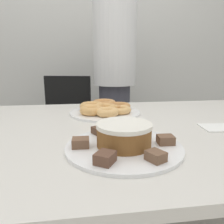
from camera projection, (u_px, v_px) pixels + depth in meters
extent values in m
cube|color=beige|center=(88.00, 30.00, 2.29)|extent=(8.00, 0.05, 2.60)
cube|color=silver|center=(105.00, 131.00, 0.87)|extent=(1.80, 1.02, 0.03)
cylinder|color=silver|center=(220.00, 156.00, 1.50)|extent=(0.06, 0.06, 0.70)
cylinder|color=#383842|center=(114.00, 131.00, 1.87)|extent=(0.25, 0.25, 0.80)
cylinder|color=silver|center=(115.00, 44.00, 1.71)|extent=(0.34, 0.34, 0.63)
cylinder|color=black|center=(65.00, 180.00, 1.84)|extent=(0.44, 0.44, 0.01)
cylinder|color=#262626|center=(64.00, 158.00, 1.79)|extent=(0.06, 0.06, 0.39)
cube|color=black|center=(62.00, 133.00, 1.74)|extent=(0.53, 0.53, 0.04)
cube|color=black|center=(68.00, 100.00, 1.89)|extent=(0.39, 0.12, 0.42)
cylinder|color=white|center=(124.00, 147.00, 0.66)|extent=(0.35, 0.35, 0.01)
cylinder|color=white|center=(105.00, 112.00, 1.10)|extent=(0.35, 0.35, 0.01)
cylinder|color=brown|center=(124.00, 136.00, 0.65)|extent=(0.16, 0.16, 0.06)
cylinder|color=white|center=(124.00, 125.00, 0.64)|extent=(0.17, 0.17, 0.01)
cube|color=brown|center=(166.00, 140.00, 0.66)|extent=(0.05, 0.04, 0.03)
cube|color=brown|center=(137.00, 130.00, 0.77)|extent=(0.07, 0.07, 0.02)
cube|color=#513828|center=(101.00, 131.00, 0.75)|extent=(0.07, 0.07, 0.02)
cube|color=brown|center=(81.00, 143.00, 0.64)|extent=(0.05, 0.04, 0.03)
cube|color=brown|center=(105.00, 158.00, 0.54)|extent=(0.06, 0.07, 0.03)
cube|color=brown|center=(156.00, 156.00, 0.55)|extent=(0.06, 0.06, 0.02)
torus|color=tan|center=(105.00, 108.00, 1.09)|extent=(0.12, 0.12, 0.03)
torus|color=#C68447|center=(104.00, 104.00, 1.20)|extent=(0.13, 0.13, 0.04)
torus|color=tan|center=(92.00, 106.00, 1.12)|extent=(0.12, 0.12, 0.04)
torus|color=tan|center=(91.00, 110.00, 1.04)|extent=(0.11, 0.11, 0.04)
torus|color=#E5AD66|center=(108.00, 112.00, 1.00)|extent=(0.11, 0.11, 0.04)
torus|color=#E5AD66|center=(119.00, 110.00, 1.06)|extent=(0.12, 0.12, 0.03)
torus|color=#C68447|center=(119.00, 106.00, 1.15)|extent=(0.12, 0.12, 0.03)
cube|color=white|center=(219.00, 128.00, 0.85)|extent=(0.14, 0.12, 0.01)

